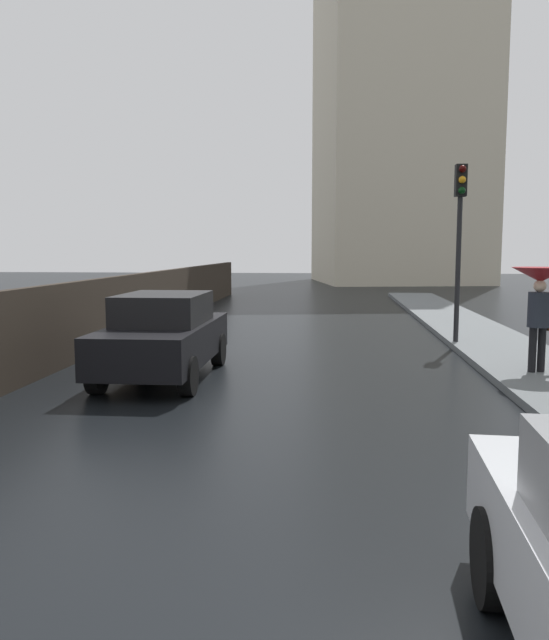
{
  "coord_description": "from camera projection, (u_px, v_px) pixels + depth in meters",
  "views": [
    {
      "loc": [
        1.15,
        -2.87,
        2.39
      ],
      "look_at": [
        0.23,
        7.0,
        1.27
      ],
      "focal_mm": 35.32,
      "sensor_mm": 36.0,
      "label": 1
    }
  ],
  "objects": [
    {
      "name": "car_black_mid_road",
      "position": [
        164.0,
        335.0,
        11.62
      ],
      "size": [
        1.76,
        4.17,
        1.57
      ],
      "rotation": [
        0.0,
        0.0,
        3.14
      ],
      "color": "black",
      "rests_on": "ground"
    },
    {
      "name": "pedestrian_with_umbrella_far",
      "position": [
        540.0,
        290.0,
        11.4
      ],
      "size": [
        1.01,
        1.01,
        1.92
      ],
      "rotation": [
        0.0,
        0.0,
        3.4
      ],
      "color": "black",
      "rests_on": "sidewalk_strip"
    },
    {
      "name": "traffic_light",
      "position": [
        460.0,
        220.0,
        15.0
      ],
      "size": [
        0.26,
        0.39,
        4.24
      ],
      "color": "black",
      "rests_on": "sidewalk_strip"
    },
    {
      "name": "distant_tower",
      "position": [
        400.0,
        72.0,
        43.92
      ],
      "size": [
        12.53,
        12.37,
        29.41
      ],
      "color": "beige",
      "rests_on": "ground"
    }
  ]
}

